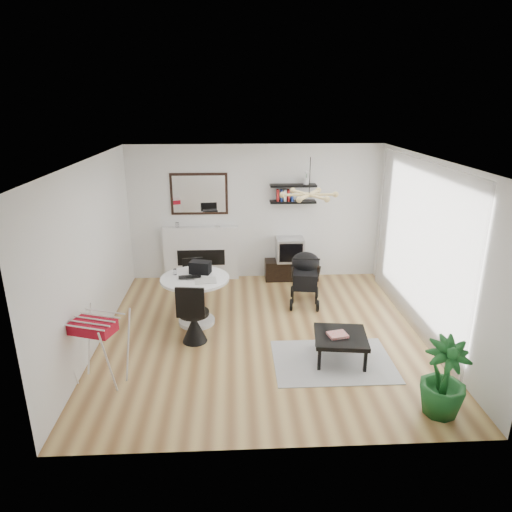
{
  "coord_description": "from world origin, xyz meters",
  "views": [
    {
      "loc": [
        -0.43,
        -6.38,
        3.49
      ],
      "look_at": [
        -0.09,
        0.4,
        1.16
      ],
      "focal_mm": 32.0,
      "sensor_mm": 36.0,
      "label": 1
    }
  ],
  "objects_px": {
    "drying_rack": "(98,349)",
    "dining_table": "(196,293)",
    "potted_plant": "(444,378)",
    "tv_console": "(291,270)",
    "stroller": "(305,280)",
    "coffee_table": "(341,338)",
    "crt_tv": "(290,249)",
    "fireplace": "(201,247)"
  },
  "relations": [
    {
      "from": "dining_table",
      "to": "tv_console",
      "type": "bearing_deg",
      "value": 46.11
    },
    {
      "from": "tv_console",
      "to": "dining_table",
      "type": "bearing_deg",
      "value": -133.89
    },
    {
      "from": "tv_console",
      "to": "crt_tv",
      "type": "relative_size",
      "value": 1.98
    },
    {
      "from": "fireplace",
      "to": "crt_tv",
      "type": "bearing_deg",
      "value": -4.01
    },
    {
      "from": "crt_tv",
      "to": "stroller",
      "type": "bearing_deg",
      "value": -82.82
    },
    {
      "from": "crt_tv",
      "to": "fireplace",
      "type": "bearing_deg",
      "value": 175.99
    },
    {
      "from": "potted_plant",
      "to": "tv_console",
      "type": "bearing_deg",
      "value": 105.69
    },
    {
      "from": "crt_tv",
      "to": "dining_table",
      "type": "xyz_separation_m",
      "value": [
        -1.75,
        -1.87,
        -0.11
      ]
    },
    {
      "from": "drying_rack",
      "to": "fireplace",
      "type": "bearing_deg",
      "value": 91.99
    },
    {
      "from": "tv_console",
      "to": "dining_table",
      "type": "relative_size",
      "value": 0.98
    },
    {
      "from": "stroller",
      "to": "coffee_table",
      "type": "distance_m",
      "value": 1.96
    },
    {
      "from": "crt_tv",
      "to": "drying_rack",
      "type": "distance_m",
      "value": 4.52
    },
    {
      "from": "tv_console",
      "to": "dining_table",
      "type": "xyz_separation_m",
      "value": [
        -1.8,
        -1.87,
        0.33
      ]
    },
    {
      "from": "dining_table",
      "to": "drying_rack",
      "type": "relative_size",
      "value": 1.18
    },
    {
      "from": "drying_rack",
      "to": "crt_tv",
      "type": "bearing_deg",
      "value": 69.23
    },
    {
      "from": "stroller",
      "to": "coffee_table",
      "type": "relative_size",
      "value": 1.27
    },
    {
      "from": "crt_tv",
      "to": "coffee_table",
      "type": "distance_m",
      "value": 3.12
    },
    {
      "from": "crt_tv",
      "to": "stroller",
      "type": "xyz_separation_m",
      "value": [
        0.14,
        -1.14,
        -0.2
      ]
    },
    {
      "from": "crt_tv",
      "to": "drying_rack",
      "type": "relative_size",
      "value": 0.58
    },
    {
      "from": "dining_table",
      "to": "crt_tv",
      "type": "bearing_deg",
      "value": 46.82
    },
    {
      "from": "dining_table",
      "to": "coffee_table",
      "type": "height_order",
      "value": "dining_table"
    },
    {
      "from": "stroller",
      "to": "tv_console",
      "type": "bearing_deg",
      "value": 103.48
    },
    {
      "from": "tv_console",
      "to": "potted_plant",
      "type": "distance_m",
      "value": 4.49
    },
    {
      "from": "drying_rack",
      "to": "potted_plant",
      "type": "relative_size",
      "value": 0.98
    },
    {
      "from": "stroller",
      "to": "potted_plant",
      "type": "distance_m",
      "value": 3.36
    },
    {
      "from": "fireplace",
      "to": "crt_tv",
      "type": "height_order",
      "value": "fireplace"
    },
    {
      "from": "stroller",
      "to": "coffee_table",
      "type": "bearing_deg",
      "value": -75.23
    },
    {
      "from": "fireplace",
      "to": "potted_plant",
      "type": "distance_m",
      "value": 5.39
    },
    {
      "from": "drying_rack",
      "to": "potted_plant",
      "type": "distance_m",
      "value": 4.21
    },
    {
      "from": "tv_console",
      "to": "stroller",
      "type": "bearing_deg",
      "value": -85.16
    },
    {
      "from": "dining_table",
      "to": "fireplace",
      "type": "bearing_deg",
      "value": 90.94
    },
    {
      "from": "drying_rack",
      "to": "coffee_table",
      "type": "relative_size",
      "value": 1.16
    },
    {
      "from": "tv_console",
      "to": "crt_tv",
      "type": "bearing_deg",
      "value": -176.01
    },
    {
      "from": "fireplace",
      "to": "drying_rack",
      "type": "xyz_separation_m",
      "value": [
        -1.08,
        -3.61,
        -0.2
      ]
    },
    {
      "from": "crt_tv",
      "to": "stroller",
      "type": "relative_size",
      "value": 0.53
    },
    {
      "from": "tv_console",
      "to": "coffee_table",
      "type": "bearing_deg",
      "value": -84.35
    },
    {
      "from": "tv_console",
      "to": "coffee_table",
      "type": "xyz_separation_m",
      "value": [
        0.31,
        -3.09,
        0.14
      ]
    },
    {
      "from": "drying_rack",
      "to": "dining_table",
      "type": "bearing_deg",
      "value": 74.16
    },
    {
      "from": "coffee_table",
      "to": "potted_plant",
      "type": "bearing_deg",
      "value": -53.49
    },
    {
      "from": "tv_console",
      "to": "coffee_table",
      "type": "distance_m",
      "value": 3.11
    },
    {
      "from": "fireplace",
      "to": "stroller",
      "type": "bearing_deg",
      "value": -33.32
    },
    {
      "from": "dining_table",
      "to": "drying_rack",
      "type": "distance_m",
      "value": 1.97
    }
  ]
}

